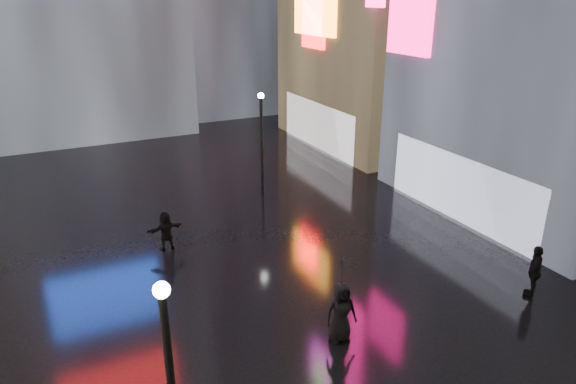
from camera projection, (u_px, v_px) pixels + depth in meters
ground at (204, 240)px, 21.56m from camera, size 140.00×140.00×0.00m
lamp_far at (262, 138)px, 25.64m from camera, size 0.30×0.30×5.20m
pedestrian_3 at (535, 271)px, 17.32m from camera, size 1.18×1.01×1.89m
pedestrian_4 at (341, 312)px, 15.12m from camera, size 1.03×0.77×1.90m
pedestrian_5 at (166, 231)px, 20.57m from camera, size 1.55×0.66×1.62m
umbrella_2 at (343, 272)px, 14.62m from camera, size 1.26×1.26×0.82m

